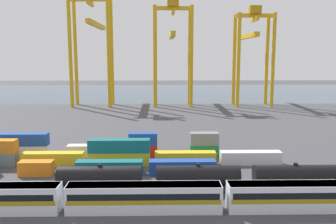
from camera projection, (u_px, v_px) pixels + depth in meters
The scene contains 22 objects.
ground_plane at pixel (174, 126), 113.28m from camera, with size 420.00×420.00×0.00m, color #424247.
harbour_water at pixel (168, 92), 218.27m from camera, with size 400.00×110.00×0.01m, color #384C60.
passenger_train at pixel (144, 196), 50.63m from camera, with size 66.16×3.14×3.90m.
freight_tank_row at pixel (198, 178), 58.35m from camera, with size 44.59×3.05×4.51m.
shipping_container_1 at pixel (36, 168), 66.23m from camera, with size 6.04×2.44×2.60m, color orange.
shipping_container_2 at pixel (110, 168), 66.48m from camera, with size 12.10×2.44×2.60m, color #146066.
shipping_container_3 at pixel (182, 167), 66.74m from camera, with size 12.10×2.44×2.60m, color #1C4299.
shipping_container_6 at pixel (53, 159), 72.13m from camera, with size 12.10×2.44×2.60m, color gold.
shipping_container_7 at pixel (119, 158), 72.38m from camera, with size 12.10×2.44×2.60m, color gold.
shipping_container_8 at pixel (119, 146), 71.99m from camera, with size 12.10×2.44×2.60m, color #146066.
shipping_container_9 at pixel (185, 158), 72.64m from camera, with size 12.10×2.44×2.60m, color gold.
shipping_container_10 at pixel (251, 158), 72.89m from camera, with size 12.10×2.44×2.60m, color silver.
shipping_container_11 at pixel (20, 151), 77.84m from camera, with size 12.10×2.44×2.60m, color silver.
shipping_container_12 at pixel (19, 139), 77.45m from camera, with size 12.10×2.44×2.60m, color #1C4299.
shipping_container_13 at pixel (82, 151), 78.10m from camera, with size 6.04×2.44×2.60m, color silver.
shipping_container_14 at pixel (143, 151), 78.35m from camera, with size 6.04×2.44×2.60m, color #AD211C.
shipping_container_15 at pixel (143, 139), 77.95m from camera, with size 6.04×2.44×2.60m, color #1C4299.
shipping_container_16 at pixel (204, 150), 78.60m from camera, with size 6.04×2.44×2.60m, color #197538.
shipping_container_17 at pixel (204, 139), 78.21m from camera, with size 6.04×2.44×2.60m, color slate.
gantry_crane_west at pixel (93, 37), 157.24m from camera, with size 17.41×40.82×48.69m.
gantry_crane_central at pixel (173, 43), 157.53m from camera, with size 16.74×34.29×45.20m.
gantry_crane_east at pixel (252, 46), 159.02m from camera, with size 16.17×37.79×42.29m.
Camera 1 is at (-3.97, -71.25, 21.46)m, focal length 39.02 mm.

